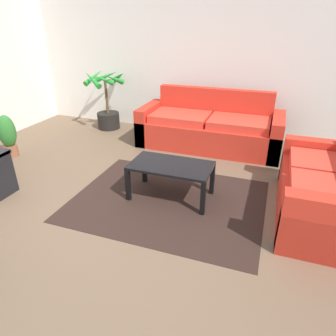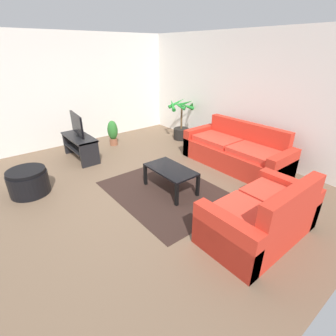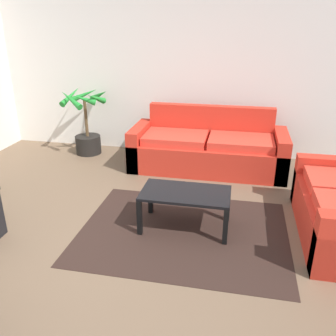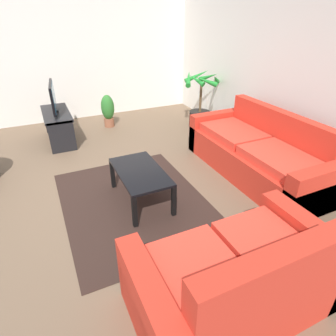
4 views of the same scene
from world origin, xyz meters
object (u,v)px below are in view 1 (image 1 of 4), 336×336
object	(u,v)px
potted_plant_small	(7,135)
couch_loveseat	(329,193)
potted_palm	(107,106)
couch_main	(209,129)
coffee_table	(171,169)

from	to	relation	value
potted_plant_small	couch_loveseat	bearing A→B (deg)	-1.97
potted_palm	couch_main	bearing A→B (deg)	-7.47
potted_plant_small	couch_main	bearing A→B (deg)	27.15
potted_palm	potted_plant_small	xyz separation A→B (m)	(-0.76, -1.71, -0.08)
couch_loveseat	potted_palm	distance (m)	4.14
couch_loveseat	coffee_table	world-z (taller)	couch_loveseat
couch_main	potted_palm	world-z (taller)	potted_palm
couch_main	potted_plant_small	world-z (taller)	couch_main
couch_loveseat	coffee_table	bearing A→B (deg)	-174.59
couch_main	coffee_table	size ratio (longest dim) A/B	2.43
couch_main	couch_loveseat	distance (m)	2.28
couch_loveseat	potted_palm	world-z (taller)	potted_palm
couch_main	potted_plant_small	xyz separation A→B (m)	(-2.82, -1.44, 0.05)
couch_main	couch_loveseat	size ratio (longest dim) A/B	1.44
potted_palm	couch_loveseat	bearing A→B (deg)	-26.84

